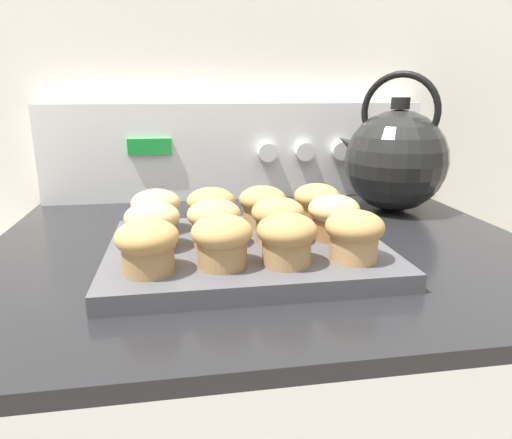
% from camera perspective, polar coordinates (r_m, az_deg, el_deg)
% --- Properties ---
extents(wall_back, '(8.00, 0.05, 2.40)m').
position_cam_1_polar(wall_back, '(0.97, -2.96, 18.93)').
color(wall_back, white).
rests_on(wall_back, ground_plane).
extents(control_panel, '(0.75, 0.07, 0.19)m').
position_cam_1_polar(control_panel, '(0.93, -2.33, 8.59)').
color(control_panel, white).
rests_on(control_panel, stove_range).
extents(muffin_pan, '(0.34, 0.27, 0.02)m').
position_cam_1_polar(muffin_pan, '(0.58, -1.14, -4.01)').
color(muffin_pan, '#4C4C51').
rests_on(muffin_pan, stove_range).
extents(muffin_r0_c0, '(0.07, 0.07, 0.06)m').
position_cam_1_polar(muffin_r0_c0, '(0.49, -13.41, -3.08)').
color(muffin_r0_c0, '#A37A4C').
rests_on(muffin_r0_c0, muffin_pan).
extents(muffin_r0_c1, '(0.07, 0.07, 0.06)m').
position_cam_1_polar(muffin_r0_c1, '(0.50, -4.27, -2.48)').
color(muffin_r0_c1, '#A37A4C').
rests_on(muffin_r0_c1, muffin_pan).
extents(muffin_r0_c2, '(0.07, 0.07, 0.06)m').
position_cam_1_polar(muffin_r0_c2, '(0.50, 4.11, -2.25)').
color(muffin_r0_c2, '#A37A4C').
rests_on(muffin_r0_c2, muffin_pan).
extents(muffin_r0_c3, '(0.07, 0.07, 0.06)m').
position_cam_1_polar(muffin_r0_c3, '(0.52, 12.19, -1.75)').
color(muffin_r0_c3, tan).
rests_on(muffin_r0_c3, muffin_pan).
extents(muffin_r1_c0, '(0.07, 0.07, 0.06)m').
position_cam_1_polar(muffin_r1_c0, '(0.57, -12.81, -0.54)').
color(muffin_r1_c0, tan).
rests_on(muffin_r1_c0, muffin_pan).
extents(muffin_r1_c1, '(0.07, 0.07, 0.06)m').
position_cam_1_polar(muffin_r1_c1, '(0.57, -5.26, -0.15)').
color(muffin_r1_c1, '#A37A4C').
rests_on(muffin_r1_c1, muffin_pan).
extents(muffin_r1_c2, '(0.07, 0.07, 0.06)m').
position_cam_1_polar(muffin_r1_c2, '(0.57, 2.74, 0.11)').
color(muffin_r1_c2, '#A37A4C').
rests_on(muffin_r1_c2, muffin_pan).
extents(muffin_r1_c3, '(0.07, 0.07, 0.06)m').
position_cam_1_polar(muffin_r1_c3, '(0.60, 9.69, 0.49)').
color(muffin_r1_c3, olive).
rests_on(muffin_r1_c3, muffin_pan).
extents(muffin_r2_c0, '(0.07, 0.07, 0.06)m').
position_cam_1_polar(muffin_r2_c0, '(0.64, -12.39, 1.31)').
color(muffin_r2_c0, olive).
rests_on(muffin_r2_c0, muffin_pan).
extents(muffin_r2_c1, '(0.07, 0.07, 0.06)m').
position_cam_1_polar(muffin_r2_c1, '(0.64, -5.63, 1.59)').
color(muffin_r2_c1, tan).
rests_on(muffin_r2_c1, muffin_pan).
extents(muffin_r2_c2, '(0.07, 0.07, 0.06)m').
position_cam_1_polar(muffin_r2_c2, '(0.64, 1.09, 1.84)').
color(muffin_r2_c2, tan).
rests_on(muffin_r2_c2, muffin_pan).
extents(muffin_r2_c3, '(0.07, 0.07, 0.06)m').
position_cam_1_polar(muffin_r2_c3, '(0.67, 7.60, 2.17)').
color(muffin_r2_c3, olive).
rests_on(muffin_r2_c3, muffin_pan).
extents(tea_kettle, '(0.19, 0.18, 0.24)m').
position_cam_1_polar(tea_kettle, '(0.85, 17.01, 7.26)').
color(tea_kettle, black).
rests_on(tea_kettle, stove_range).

